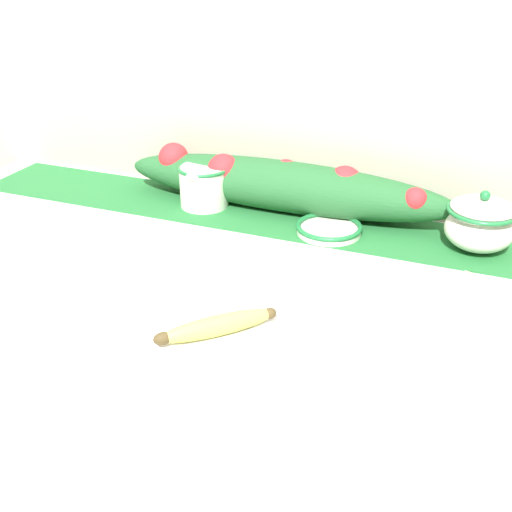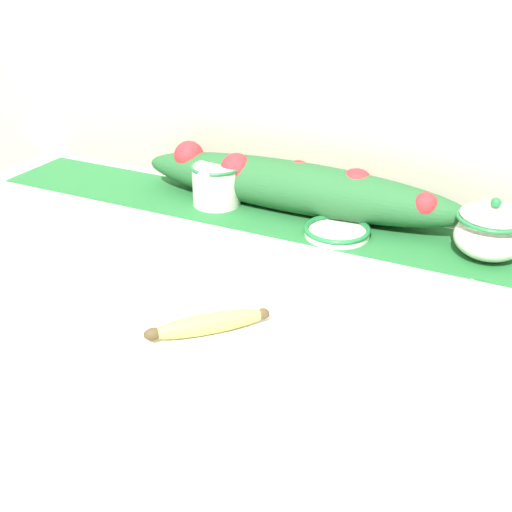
{
  "view_description": "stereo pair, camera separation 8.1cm",
  "coord_description": "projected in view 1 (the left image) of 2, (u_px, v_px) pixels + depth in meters",
  "views": [
    {
      "loc": [
        0.43,
        -0.98,
        1.44
      ],
      "look_at": [
        0.06,
        -0.04,
        0.92
      ],
      "focal_mm": 45.0,
      "sensor_mm": 36.0,
      "label": 1
    },
    {
      "loc": [
        0.51,
        -0.95,
        1.44
      ],
      "look_at": [
        0.06,
        -0.04,
        0.92
      ],
      "focal_mm": 45.0,
      "sensor_mm": 36.0,
      "label": 2
    }
  ],
  "objects": [
    {
      "name": "banana",
      "position": [
        217.0,
        326.0,
        1.0
      ],
      "size": [
        0.16,
        0.16,
        0.03
      ],
      "rotation": [
        0.0,
        0.0,
        0.79
      ],
      "color": "#CCD156",
      "rests_on": "countertop"
    },
    {
      "name": "poinsettia_garland",
      "position": [
        282.0,
        184.0,
        1.42
      ],
      "size": [
        0.76,
        0.12,
        0.12
      ],
      "color": "#235B2D",
      "rests_on": "countertop"
    },
    {
      "name": "table_runner",
      "position": [
        276.0,
        217.0,
        1.41
      ],
      "size": [
        1.46,
        0.2,
        0.0
      ],
      "primitive_type": "cube",
      "color": "#236B33",
      "rests_on": "countertop"
    },
    {
      "name": "countertop",
      "position": [
        238.0,
        437.0,
        1.42
      ],
      "size": [
        1.58,
        0.69,
        0.87
      ],
      "primitive_type": "cube",
      "color": "silver",
      "rests_on": "ground_plane"
    },
    {
      "name": "small_dish",
      "position": [
        329.0,
        228.0,
        1.33
      ],
      "size": [
        0.14,
        0.14,
        0.02
      ],
      "color": "white",
      "rests_on": "countertop"
    },
    {
      "name": "back_wall",
      "position": [
        300.0,
        51.0,
        1.36
      ],
      "size": [
        2.38,
        0.04,
        2.4
      ],
      "primitive_type": "cube",
      "color": "#B7AD99",
      "rests_on": "ground_plane"
    },
    {
      "name": "sugar_bowl",
      "position": [
        480.0,
        223.0,
        1.24
      ],
      "size": [
        0.14,
        0.14,
        0.12
      ],
      "color": "white",
      "rests_on": "countertop"
    },
    {
      "name": "cream_pitcher",
      "position": [
        204.0,
        184.0,
        1.44
      ],
      "size": [
        0.11,
        0.13,
        0.1
      ],
      "color": "white",
      "rests_on": "countertop"
    }
  ]
}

